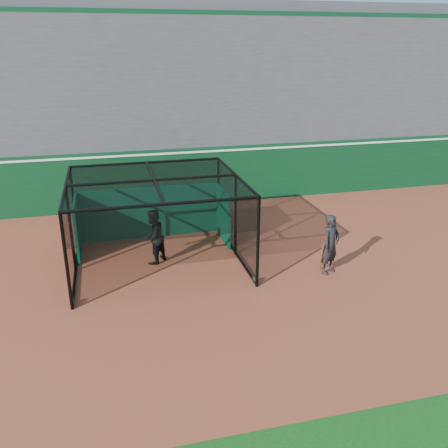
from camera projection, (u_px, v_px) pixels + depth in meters
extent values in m
plane|color=brown|center=(210.00, 298.00, 13.31)|extent=(120.00, 120.00, 0.00)
cube|color=#0A3819|center=(167.00, 177.00, 20.57)|extent=(50.00, 0.45, 2.50)
cube|color=white|center=(166.00, 152.00, 20.18)|extent=(50.00, 0.50, 0.08)
cube|color=#4C4C4F|center=(154.00, 105.00, 23.14)|extent=(50.00, 7.85, 7.75)
cube|color=#4C4C4F|center=(142.00, 9.00, 24.65)|extent=(50.00, 0.30, 1.20)
cube|color=#074B2E|center=(150.00, 212.00, 17.22)|extent=(5.09, 0.10, 1.90)
cylinder|color=black|center=(72.00, 302.00, 12.89)|extent=(0.08, 0.22, 0.22)
cylinder|color=black|center=(255.00, 280.00, 14.09)|extent=(0.08, 0.22, 0.22)
cylinder|color=black|center=(78.00, 241.00, 16.85)|extent=(0.08, 0.22, 0.22)
cylinder|color=black|center=(220.00, 228.00, 18.05)|extent=(0.08, 0.22, 0.22)
imported|color=black|center=(153.00, 237.00, 15.16)|extent=(1.11, 1.10, 1.80)
imported|color=black|center=(331.00, 244.00, 14.47)|extent=(0.82, 0.74, 1.89)
cylinder|color=#593819|center=(321.00, 256.00, 14.60)|extent=(0.15, 0.37, 0.98)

